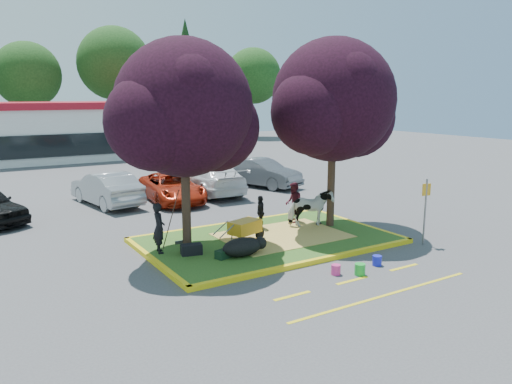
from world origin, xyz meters
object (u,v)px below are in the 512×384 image
cow (310,208)px  sign_post (425,205)px  bucket_green (360,269)px  car_silver (106,188)px  wheelbarrow (245,227)px  bucket_pink (336,270)px  calf (242,247)px  handler (159,228)px  bucket_blue (377,261)px

cow → sign_post: size_ratio=0.73×
bucket_green → car_silver: car_silver is taller
wheelbarrow → sign_post: (5.15, -3.02, 0.72)m
wheelbarrow → bucket_pink: wheelbarrow is taller
bucket_green → cow: bearing=69.2°
cow → bucket_pink: bearing=168.0°
calf → handler: size_ratio=0.83×
bucket_green → bucket_pink: size_ratio=1.13×
car_silver → bucket_pink: bearing=94.3°
cow → bucket_blue: cow is taller
cow → car_silver: bearing=48.6°
wheelbarrow → handler: bearing=154.8°
sign_post → car_silver: 13.91m
cow → car_silver: (-5.19, 8.40, -0.08)m
car_silver → bucket_blue: bearing=100.7°
bucket_green → car_silver: (-3.50, 12.84, 0.60)m
sign_post → bucket_pink: (-4.38, -0.65, -1.22)m
bucket_green → bucket_pink: (-0.55, 0.38, -0.02)m
bucket_pink → cow: bearing=61.1°
wheelbarrow → bucket_pink: bearing=-95.4°
calf → sign_post: bearing=-29.5°
bucket_green → handler: bearing=133.2°
wheelbarrow → sign_post: sign_post is taller
cow → bucket_green: cow is taller
cow → car_silver: 9.88m
handler → cow: bearing=-82.1°
sign_post → bucket_blue: bearing=-153.3°
sign_post → bucket_pink: sign_post is taller
wheelbarrow → bucket_blue: size_ratio=6.43×
calf → bucket_pink: 2.93m
calf → sign_post: size_ratio=0.58×
cow → wheelbarrow: bearing=114.3°
sign_post → car_silver: bearing=134.6°
cow → bucket_green: (-1.69, -4.44, -0.68)m
calf → car_silver: 10.14m
bucket_pink → bucket_blue: size_ratio=0.97×
bucket_pink → car_silver: car_silver is taller
sign_post → calf: bearing=176.4°
bucket_blue → handler: bearing=141.5°
cow → bucket_pink: 4.69m
wheelbarrow → bucket_green: wheelbarrow is taller
sign_post → bucket_blue: (-2.84, -0.70, -1.22)m
cow → bucket_green: 4.80m
cow → calf: (-3.86, -1.64, -0.41)m
calf → handler: 2.64m
cow → bucket_pink: (-2.24, -4.06, -0.70)m
sign_post → bucket_green: 4.14m
calf → handler: handler is taller
cow → calf: cow is taller
wheelbarrow → sign_post: bearing=-47.7°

